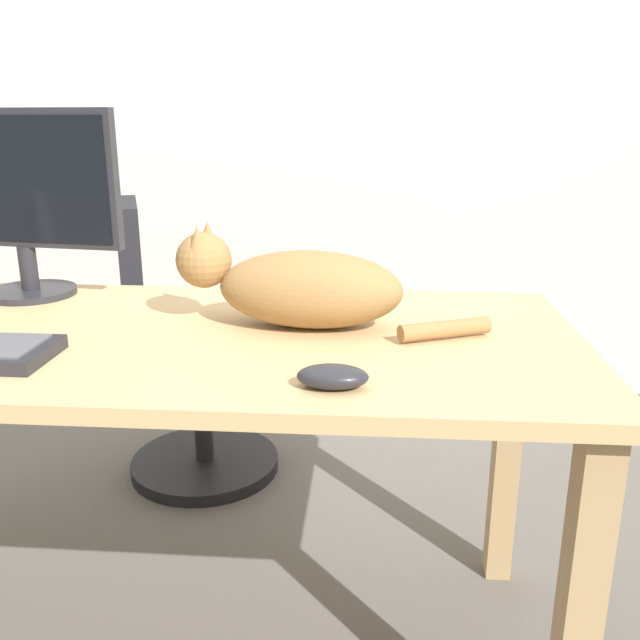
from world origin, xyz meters
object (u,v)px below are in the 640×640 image
(monitor, at_px, (19,196))
(computer_mouse, at_px, (333,377))
(cat, at_px, (298,286))
(office_chair, at_px, (184,364))

(monitor, relative_size, computer_mouse, 4.36)
(cat, bearing_deg, office_chair, 122.61)
(monitor, distance_m, computer_mouse, 0.91)
(office_chair, relative_size, cat, 1.46)
(cat, height_order, computer_mouse, cat)
(monitor, bearing_deg, cat, -16.38)
(office_chair, xyz_separation_m, cat, (0.44, -0.70, 0.43))
(office_chair, distance_m, monitor, 0.79)
(office_chair, bearing_deg, cat, -57.39)
(office_chair, bearing_deg, computer_mouse, -62.29)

